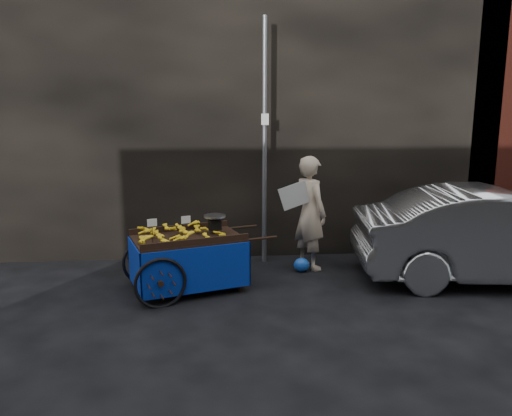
{
  "coord_description": "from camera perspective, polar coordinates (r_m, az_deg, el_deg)",
  "views": [
    {
      "loc": [
        -0.57,
        -6.87,
        2.58
      ],
      "look_at": [
        0.09,
        0.5,
        1.09
      ],
      "focal_mm": 35.0,
      "sensor_mm": 36.0,
      "label": 1
    }
  ],
  "objects": [
    {
      "name": "vendor",
      "position": [
        8.07,
        6.16,
        -0.55
      ],
      "size": [
        0.9,
        0.8,
        1.84
      ],
      "rotation": [
        0.0,
        0.0,
        2.08
      ],
      "color": "tan",
      "rests_on": "ground"
    },
    {
      "name": "parked_car",
      "position": [
        8.32,
        26.25,
        -2.85
      ],
      "size": [
        4.43,
        1.99,
        1.41
      ],
      "primitive_type": "imported",
      "rotation": [
        0.0,
        0.0,
        1.45
      ],
      "color": "silver",
      "rests_on": "ground"
    },
    {
      "name": "plastic_bag",
      "position": [
        8.06,
        5.22,
        -6.49
      ],
      "size": [
        0.25,
        0.2,
        0.23
      ],
      "primitive_type": "ellipsoid",
      "color": "blue",
      "rests_on": "ground"
    },
    {
      "name": "ground",
      "position": [
        7.36,
        -0.34,
        -9.15
      ],
      "size": [
        80.0,
        80.0,
        0.0
      ],
      "primitive_type": "plane",
      "color": "black",
      "rests_on": "ground"
    },
    {
      "name": "banana_cart",
      "position": [
        7.17,
        -8.17,
        -3.96
      ],
      "size": [
        2.27,
        1.52,
        1.13
      ],
      "rotation": [
        0.0,
        0.0,
        0.31
      ],
      "color": "black",
      "rests_on": "ground"
    },
    {
      "name": "building_wall",
      "position": [
        9.52,
        0.73,
        10.89
      ],
      "size": [
        13.5,
        2.0,
        5.0
      ],
      "color": "black",
      "rests_on": "ground"
    },
    {
      "name": "street_pole",
      "position": [
        8.23,
        0.99,
        7.38
      ],
      "size": [
        0.12,
        0.1,
        4.0
      ],
      "color": "slate",
      "rests_on": "ground"
    }
  ]
}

